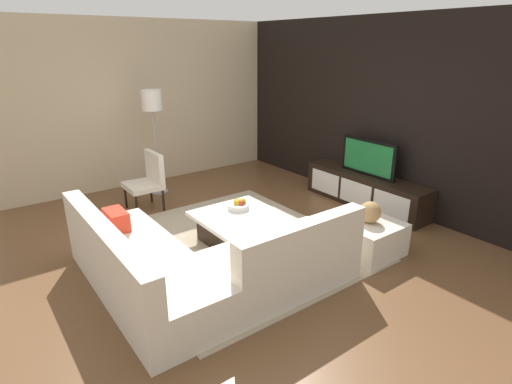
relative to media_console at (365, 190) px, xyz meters
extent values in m
plane|color=brown|center=(0.00, -2.40, -0.25)|extent=(14.00, 14.00, 0.00)
cube|color=black|center=(0.00, 0.30, 1.15)|extent=(6.40, 0.12, 2.80)
cube|color=beige|center=(-3.20, -2.20, 1.15)|extent=(0.12, 5.20, 2.80)
cube|color=tan|center=(-0.10, -2.40, -0.24)|extent=(3.04, 2.67, 0.01)
cube|color=black|center=(0.00, 0.00, 0.00)|extent=(2.08, 0.47, 0.50)
cube|color=white|center=(-0.64, -0.24, 0.00)|extent=(0.59, 0.01, 0.35)
cube|color=white|center=(0.00, -0.24, 0.00)|extent=(0.59, 0.01, 0.35)
cube|color=white|center=(0.64, -0.24, 0.00)|extent=(0.59, 0.01, 0.35)
cube|color=black|center=(0.00, 0.00, 0.53)|extent=(0.98, 0.05, 0.55)
cube|color=#1E7238|center=(0.00, -0.03, 0.53)|extent=(0.88, 0.01, 0.46)
cube|color=beige|center=(0.20, -3.70, -0.03)|extent=(2.32, 0.85, 0.43)
cube|color=beige|center=(0.20, -4.03, 0.38)|extent=(2.32, 0.18, 0.39)
cube|color=beige|center=(0.93, -2.50, -0.03)|extent=(0.85, 1.54, 0.43)
cube|color=beige|center=(1.27, -2.50, 0.38)|extent=(0.18, 1.54, 0.39)
cube|color=red|center=(-0.50, -3.70, 0.29)|extent=(0.36, 0.20, 0.22)
cube|color=red|center=(0.93, -2.11, 0.21)|extent=(0.60, 0.44, 0.06)
cube|color=black|center=(-0.10, -2.30, -0.08)|extent=(0.82, 0.79, 0.33)
cube|color=white|center=(-0.10, -2.30, 0.10)|extent=(1.02, 0.99, 0.05)
cylinder|color=black|center=(-2.12, -3.04, -0.06)|extent=(0.04, 0.04, 0.38)
cylinder|color=black|center=(-1.66, -3.04, -0.06)|extent=(0.04, 0.04, 0.38)
cylinder|color=black|center=(-2.12, -2.63, -0.06)|extent=(0.04, 0.04, 0.38)
cylinder|color=black|center=(-1.66, -2.63, -0.06)|extent=(0.04, 0.04, 0.38)
cube|color=beige|center=(-1.89, -2.84, 0.13)|extent=(0.54, 0.49, 0.08)
cube|color=beige|center=(-1.89, -2.63, 0.40)|extent=(0.54, 0.08, 0.45)
cylinder|color=#A5A5AA|center=(-2.47, -2.34, -0.24)|extent=(0.28, 0.28, 0.02)
cylinder|color=#A5A5AA|center=(-2.47, -2.34, 0.46)|extent=(0.03, 0.03, 1.37)
cylinder|color=white|center=(-2.47, -2.34, 1.30)|extent=(0.33, 0.33, 0.32)
cube|color=beige|center=(1.03, -1.21, -0.05)|extent=(0.70, 0.70, 0.40)
cylinder|color=silver|center=(-0.28, -2.20, 0.17)|extent=(0.28, 0.28, 0.07)
sphere|color=#B23326|center=(-0.23, -2.18, 0.22)|extent=(0.08, 0.08, 0.08)
sphere|color=gold|center=(-0.26, -2.14, 0.22)|extent=(0.10, 0.10, 0.10)
sphere|color=gold|center=(-0.34, -2.18, 0.21)|extent=(0.07, 0.07, 0.07)
sphere|color=gold|center=(-0.28, -2.22, 0.22)|extent=(0.09, 0.09, 0.09)
sphere|color=#AD8451|center=(1.03, -1.21, 0.28)|extent=(0.26, 0.26, 0.26)
camera|label=1|loc=(3.80, -4.94, 2.15)|focal=28.73mm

